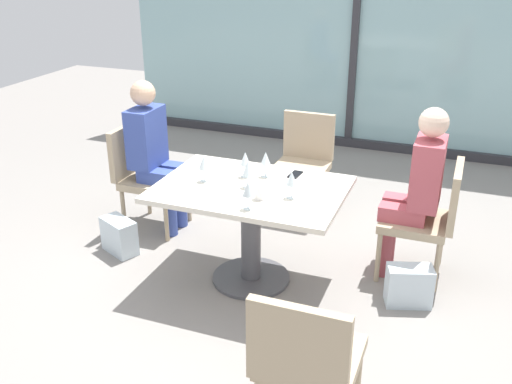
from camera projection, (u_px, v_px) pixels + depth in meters
ground_plane at (251, 279)px, 4.23m from camera, size 12.00×12.00×0.00m
window_wall_backdrop at (355, 42)px, 6.48m from camera, size 5.48×0.10×2.70m
dining_table_main at (251, 211)px, 4.01m from camera, size 1.27×0.90×0.73m
chair_far_left at (144, 171)px, 4.83m from camera, size 0.50×0.46×0.87m
chair_far_right at (430, 214)px, 4.08m from camera, size 0.50×0.46×0.87m
chair_front_right at (306, 357)px, 2.69m from camera, size 0.46×0.50×0.87m
chair_near_window at (303, 158)px, 5.11m from camera, size 0.46×0.51×0.87m
person_far_left at (154, 149)px, 4.72m from camera, size 0.39×0.34×1.26m
person_far_right at (417, 185)px, 4.03m from camera, size 0.39×0.34×1.26m
wine_glass_0 at (266, 159)px, 4.05m from camera, size 0.07×0.07×0.18m
wine_glass_1 at (245, 159)px, 4.05m from camera, size 0.07×0.07×0.18m
wine_glass_2 at (292, 179)px, 3.71m from camera, size 0.07×0.07×0.18m
wine_glass_3 at (204, 163)px, 3.97m from camera, size 0.07×0.07×0.18m
wine_glass_4 at (248, 169)px, 3.87m from camera, size 0.07×0.07×0.18m
wine_glass_5 at (248, 189)px, 3.56m from camera, size 0.07×0.07×0.18m
coffee_cup at (260, 192)px, 3.74m from camera, size 0.08×0.08×0.09m
cell_phone_on_table at (295, 174)px, 4.13m from camera, size 0.08×0.15×0.01m
handbag_0 at (119, 236)px, 4.54m from camera, size 0.34×0.27×0.28m
handbag_1 at (409, 286)px, 3.89m from camera, size 0.33×0.25×0.28m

